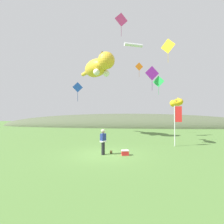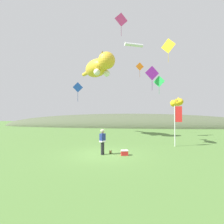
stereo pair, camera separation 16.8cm
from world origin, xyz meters
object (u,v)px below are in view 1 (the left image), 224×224
at_px(kite_diamond_gold, 168,46).
at_px(kite_diamond_blue, 78,87).
at_px(picnic_cooler, 125,153).
at_px(kite_giant_cat, 98,67).
at_px(kite_diamond_violet, 152,73).
at_px(festival_attendant, 103,141).
at_px(kite_diamond_orange, 139,67).
at_px(kite_diamond_pink, 121,20).
at_px(kite_tube_streamer, 133,45).
at_px(festival_banner_pole, 177,120).
at_px(kite_diamond_green, 159,82).
at_px(kite_spool, 111,152).
at_px(kite_fish_windsock, 177,102).

bearing_deg(kite_diamond_gold, kite_diamond_blue, -171.01).
bearing_deg(picnic_cooler, kite_giant_cat, 112.19).
bearing_deg(kite_diamond_violet, kite_giant_cat, 135.97).
bearing_deg(festival_attendant, kite_diamond_orange, 77.40).
relative_size(festival_attendant, kite_diamond_pink, 0.81).
relative_size(kite_tube_streamer, kite_diamond_orange, 1.08).
relative_size(festival_banner_pole, kite_diamond_blue, 1.88).
xyz_separation_m(kite_tube_streamer, kite_diamond_green, (3.10, 1.45, -4.18)).
relative_size(kite_spool, kite_tube_streamer, 0.11).
distance_m(picnic_cooler, kite_diamond_violet, 7.82).
xyz_separation_m(kite_giant_cat, kite_fish_windsock, (8.89, -4.30, -4.98)).
bearing_deg(kite_diamond_green, picnic_cooler, -109.60).
bearing_deg(kite_diamond_orange, picnic_cooler, -95.74).
distance_m(picnic_cooler, kite_fish_windsock, 8.43).
xyz_separation_m(kite_fish_windsock, kite_tube_streamer, (-4.31, 2.85, 7.07)).
xyz_separation_m(picnic_cooler, kite_diamond_orange, (1.26, 12.49, 9.37)).
bearing_deg(picnic_cooler, festival_attendant, -179.19).
height_order(kite_diamond_orange, kite_diamond_pink, kite_diamond_pink).
bearing_deg(kite_fish_windsock, kite_diamond_orange, 117.69).
height_order(kite_fish_windsock, kite_diamond_pink, kite_diamond_pink).
relative_size(festival_attendant, kite_tube_streamer, 0.79).
bearing_deg(picnic_cooler, kite_diamond_orange, 84.26).
distance_m(festival_attendant, festival_banner_pole, 7.30).
relative_size(festival_attendant, kite_giant_cat, 0.24).
relative_size(festival_attendant, picnic_cooler, 3.23).
xyz_separation_m(kite_spool, kite_diamond_violet, (3.25, 3.55, 6.43)).
distance_m(kite_fish_windsock, kite_tube_streamer, 8.75).
bearing_deg(kite_diamond_blue, kite_spool, -46.30).
xyz_separation_m(festival_banner_pole, kite_tube_streamer, (-3.87, 4.56, 8.75)).
xyz_separation_m(kite_spool, picnic_cooler, (1.04, -0.40, 0.06)).
xyz_separation_m(kite_giant_cat, kite_tube_streamer, (4.58, -1.45, 2.08)).
xyz_separation_m(festival_banner_pole, kite_diamond_orange, (-3.09, 8.44, 7.19)).
relative_size(kite_tube_streamer, kite_diamond_gold, 0.93).
distance_m(picnic_cooler, kite_diamond_blue, 8.52).
relative_size(festival_attendant, kite_diamond_orange, 0.86).
distance_m(kite_giant_cat, kite_tube_streamer, 5.24).
bearing_deg(kite_diamond_green, kite_diamond_gold, -84.57).
height_order(picnic_cooler, kite_fish_windsock, kite_fish_windsock).
bearing_deg(kite_giant_cat, kite_diamond_pink, -60.50).
bearing_deg(kite_diamond_violet, kite_spool, -132.47).
relative_size(kite_diamond_green, kite_diamond_gold, 0.97).
bearing_deg(kite_giant_cat, kite_diamond_orange, 24.40).
bearing_deg(kite_diamond_blue, kite_giant_cat, 81.58).
xyz_separation_m(kite_fish_windsock, kite_diamond_green, (-1.21, 4.29, 2.89)).
relative_size(kite_spool, kite_fish_windsock, 0.09).
xyz_separation_m(picnic_cooler, kite_diamond_violet, (2.22, 3.95, 6.37)).
distance_m(festival_banner_pole, kite_diamond_violet, 4.71).
distance_m(kite_tube_streamer, kite_diamond_violet, 6.74).
bearing_deg(picnic_cooler, kite_diamond_blue, 137.78).
relative_size(kite_giant_cat, kite_diamond_green, 3.15).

